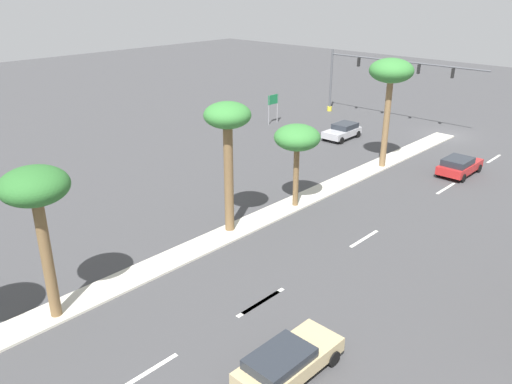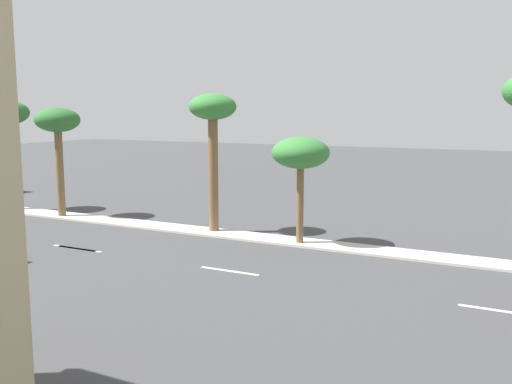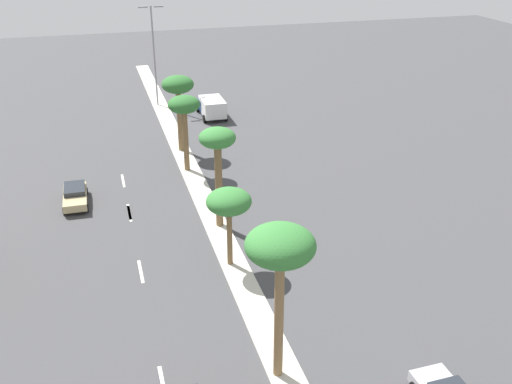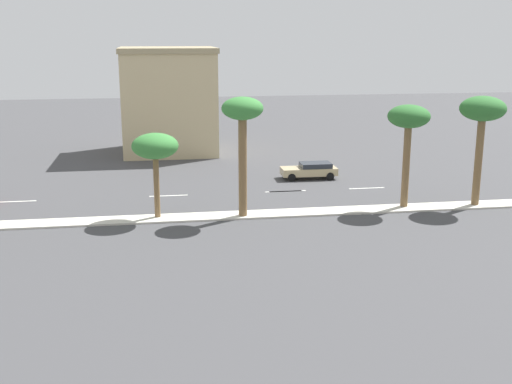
{
  "view_description": "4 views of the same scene",
  "coord_description": "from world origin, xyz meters",
  "px_view_note": "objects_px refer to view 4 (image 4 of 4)",
  "views": [
    {
      "loc": [
        -19.8,
        47.47,
        13.83
      ],
      "look_at": [
        -0.5,
        27.1,
        2.3
      ],
      "focal_mm": 36.17,
      "sensor_mm": 36.0,
      "label": 1
    },
    {
      "loc": [
        -26.36,
        12.29,
        6.79
      ],
      "look_at": [
        1.52,
        26.51,
        2.29
      ],
      "focal_mm": 39.36,
      "sensor_mm": 36.0,
      "label": 2
    },
    {
      "loc": [
        -7.77,
        -9.69,
        21.28
      ],
      "look_at": [
        2.31,
        25.77,
        3.85
      ],
      "focal_mm": 41.4,
      "sensor_mm": 36.0,
      "label": 3
    },
    {
      "loc": [
        39.85,
        23.21,
        11.64
      ],
      "look_at": [
        1.13,
        29.27,
        1.86
      ],
      "focal_mm": 44.96,
      "sensor_mm": 36.0,
      "label": 4
    }
  ],
  "objects_px": {
    "palm_tree_near": "(155,147)",
    "sedan_tan_trailing": "(310,170)",
    "commercial_building": "(169,100)",
    "palm_tree_outboard": "(482,114)",
    "palm_tree_inboard": "(409,121)",
    "palm_tree_mid": "(242,118)"
  },
  "relations": [
    {
      "from": "palm_tree_near",
      "to": "sedan_tan_trailing",
      "type": "distance_m",
      "value": 16.35
    },
    {
      "from": "palm_tree_mid",
      "to": "palm_tree_outboard",
      "type": "xyz_separation_m",
      "value": [
        -0.25,
        16.19,
        -0.08
      ]
    },
    {
      "from": "commercial_building",
      "to": "palm_tree_near",
      "type": "distance_m",
      "value": 23.95
    },
    {
      "from": "palm_tree_inboard",
      "to": "palm_tree_outboard",
      "type": "height_order",
      "value": "palm_tree_outboard"
    },
    {
      "from": "commercial_building",
      "to": "palm_tree_inboard",
      "type": "height_order",
      "value": "commercial_building"
    },
    {
      "from": "palm_tree_inboard",
      "to": "sedan_tan_trailing",
      "type": "height_order",
      "value": "palm_tree_inboard"
    },
    {
      "from": "palm_tree_mid",
      "to": "sedan_tan_trailing",
      "type": "distance_m",
      "value": 13.77
    },
    {
      "from": "palm_tree_near",
      "to": "palm_tree_inboard",
      "type": "distance_m",
      "value": 16.68
    },
    {
      "from": "sedan_tan_trailing",
      "to": "palm_tree_near",
      "type": "bearing_deg",
      "value": -51.65
    },
    {
      "from": "commercial_building",
      "to": "palm_tree_outboard",
      "type": "height_order",
      "value": "commercial_building"
    },
    {
      "from": "palm_tree_near",
      "to": "palm_tree_outboard",
      "type": "bearing_deg",
      "value": 89.26
    },
    {
      "from": "palm_tree_near",
      "to": "palm_tree_mid",
      "type": "relative_size",
      "value": 0.71
    },
    {
      "from": "palm_tree_outboard",
      "to": "sedan_tan_trailing",
      "type": "distance_m",
      "value": 14.82
    },
    {
      "from": "palm_tree_near",
      "to": "commercial_building",
      "type": "bearing_deg",
      "value": 176.51
    },
    {
      "from": "commercial_building",
      "to": "palm_tree_mid",
      "type": "xyz_separation_m",
      "value": [
        24.43,
        4.01,
        1.33
      ]
    },
    {
      "from": "palm_tree_near",
      "to": "sedan_tan_trailing",
      "type": "bearing_deg",
      "value": 128.35
    },
    {
      "from": "palm_tree_mid",
      "to": "palm_tree_inboard",
      "type": "xyz_separation_m",
      "value": [
        -0.54,
        11.16,
        -0.53
      ]
    },
    {
      "from": "palm_tree_near",
      "to": "palm_tree_outboard",
      "type": "height_order",
      "value": "palm_tree_outboard"
    },
    {
      "from": "palm_tree_outboard",
      "to": "commercial_building",
      "type": "bearing_deg",
      "value": -140.13
    },
    {
      "from": "palm_tree_inboard",
      "to": "sedan_tan_trailing",
      "type": "bearing_deg",
      "value": -157.0
    },
    {
      "from": "palm_tree_mid",
      "to": "palm_tree_outboard",
      "type": "distance_m",
      "value": 16.19
    },
    {
      "from": "palm_tree_near",
      "to": "sedan_tan_trailing",
      "type": "relative_size",
      "value": 1.2
    }
  ]
}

